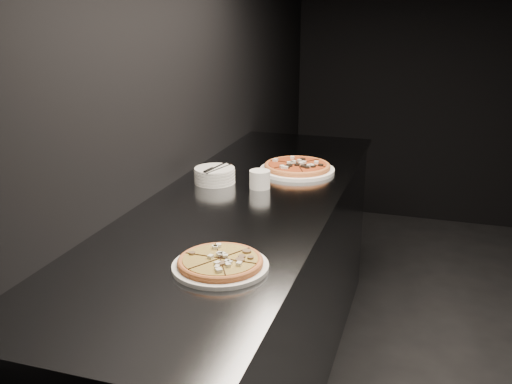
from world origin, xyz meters
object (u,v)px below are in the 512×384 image
(counter, at_px, (245,298))
(pizza_mushroom, at_px, (220,263))
(pizza_tomato, at_px, (297,167))
(plate_stack, at_px, (215,175))
(cutlery, at_px, (215,168))
(ramekin, at_px, (260,179))

(counter, height_order, pizza_mushroom, pizza_mushroom)
(pizza_mushroom, relative_size, pizza_tomato, 0.83)
(counter, distance_m, plate_stack, 0.55)
(pizza_tomato, bearing_deg, cutlery, -136.29)
(pizza_mushroom, xyz_separation_m, cutlery, (-0.33, 0.79, 0.05))
(pizza_mushroom, distance_m, pizza_tomato, 1.08)
(pizza_tomato, relative_size, plate_stack, 1.98)
(pizza_mushroom, relative_size, cutlery, 1.59)
(counter, bearing_deg, pizza_tomato, 75.08)
(ramekin, bearing_deg, counter, -98.50)
(counter, height_order, pizza_tomato, pizza_tomato)
(pizza_tomato, height_order, cutlery, cutlery)
(counter, relative_size, cutlery, 13.37)
(pizza_tomato, relative_size, cutlery, 1.92)
(pizza_tomato, bearing_deg, ramekin, -107.88)
(pizza_mushroom, relative_size, plate_stack, 1.64)
(pizza_mushroom, height_order, ramekin, ramekin)
(plate_stack, bearing_deg, pizza_tomato, 41.66)
(plate_stack, xyz_separation_m, cutlery, (0.01, -0.01, 0.04))
(pizza_tomato, xyz_separation_m, ramekin, (-0.09, -0.29, 0.02))
(pizza_mushroom, xyz_separation_m, plate_stack, (-0.33, 0.80, 0.02))
(counter, relative_size, ramekin, 27.51)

